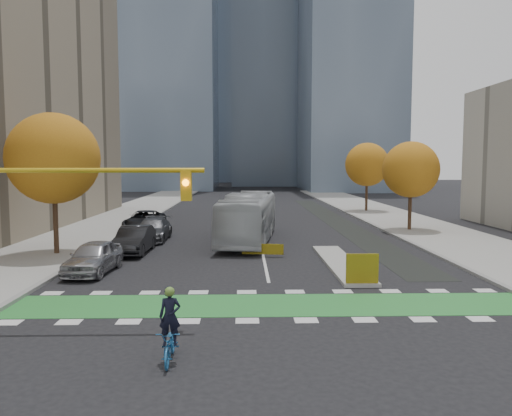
{
  "coord_description": "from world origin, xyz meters",
  "views": [
    {
      "loc": [
        -1.11,
        -16.9,
        5.31
      ],
      "look_at": [
        -0.47,
        9.18,
        3.0
      ],
      "focal_mm": 35.0,
      "sensor_mm": 36.0,
      "label": 1
    }
  ],
  "objects": [
    {
      "name": "ground",
      "position": [
        0.0,
        0.0,
        0.0
      ],
      "size": [
        300.0,
        300.0,
        0.0
      ],
      "primitive_type": "plane",
      "color": "black",
      "rests_on": "ground"
    },
    {
      "name": "sidewalk_west",
      "position": [
        -13.5,
        20.0,
        0.07
      ],
      "size": [
        7.0,
        120.0,
        0.15
      ],
      "primitive_type": "cube",
      "color": "gray",
      "rests_on": "ground"
    },
    {
      "name": "sidewalk_east",
      "position": [
        13.5,
        20.0,
        0.07
      ],
      "size": [
        7.0,
        120.0,
        0.15
      ],
      "primitive_type": "cube",
      "color": "gray",
      "rests_on": "ground"
    },
    {
      "name": "curb_west",
      "position": [
        -10.0,
        20.0,
        0.07
      ],
      "size": [
        0.3,
        120.0,
        0.16
      ],
      "primitive_type": "cube",
      "color": "gray",
      "rests_on": "ground"
    },
    {
      "name": "curb_east",
      "position": [
        10.0,
        20.0,
        0.07
      ],
      "size": [
        0.3,
        120.0,
        0.16
      ],
      "primitive_type": "cube",
      "color": "gray",
      "rests_on": "ground"
    },
    {
      "name": "bike_crossing",
      "position": [
        0.0,
        1.5,
        0.01
      ],
      "size": [
        20.0,
        3.0,
        0.01
      ],
      "primitive_type": "cube",
      "color": "#2A8034",
      "rests_on": "ground"
    },
    {
      "name": "centre_line",
      "position": [
        0.0,
        40.0,
        0.01
      ],
      "size": [
        0.15,
        70.0,
        0.01
      ],
      "primitive_type": "cube",
      "color": "silver",
      "rests_on": "ground"
    },
    {
      "name": "bike_lane_paint",
      "position": [
        7.5,
        30.0,
        0.01
      ],
      "size": [
        2.5,
        50.0,
        0.01
      ],
      "primitive_type": "cube",
      "color": "black",
      "rests_on": "ground"
    },
    {
      "name": "median_island",
      "position": [
        4.0,
        9.0,
        0.08
      ],
      "size": [
        1.6,
        10.0,
        0.16
      ],
      "primitive_type": "cube",
      "color": "gray",
      "rests_on": "ground"
    },
    {
      "name": "hazard_board",
      "position": [
        4.0,
        4.2,
        0.8
      ],
      "size": [
        1.4,
        0.12,
        1.3
      ],
      "primitive_type": "cube",
      "color": "yellow",
      "rests_on": "median_island"
    },
    {
      "name": "tower_nw",
      "position": [
        -18.0,
        90.0,
        35.0
      ],
      "size": [
        22.0,
        22.0,
        70.0
      ],
      "primitive_type": "cube",
      "color": "#47566B",
      "rests_on": "ground"
    },
    {
      "name": "tower_nc",
      "position": [
        6.0,
        110.0,
        45.0
      ],
      "size": [
        20.0,
        20.0,
        90.0
      ],
      "primitive_type": "cube",
      "color": "#47566B",
      "rests_on": "ground"
    },
    {
      "name": "tower_ne",
      "position": [
        20.0,
        85.0,
        30.0
      ],
      "size": [
        18.0,
        24.0,
        60.0
      ],
      "primitive_type": "cube",
      "color": "#47566B",
      "rests_on": "ground"
    },
    {
      "name": "tower_far",
      "position": [
        -4.0,
        140.0,
        40.0
      ],
      "size": [
        26.0,
        26.0,
        80.0
      ],
      "primitive_type": "cube",
      "color": "#47566B",
      "rests_on": "ground"
    },
    {
      "name": "tree_west",
      "position": [
        -12.0,
        12.0,
        5.62
      ],
      "size": [
        5.2,
        5.2,
        8.22
      ],
      "color": "#332114",
      "rests_on": "ground"
    },
    {
      "name": "tree_east_near",
      "position": [
        12.0,
        22.0,
        4.86
      ],
      "size": [
        4.4,
        4.4,
        7.08
      ],
      "color": "#332114",
      "rests_on": "ground"
    },
    {
      "name": "tree_east_far",
      "position": [
        12.5,
        38.0,
        5.24
      ],
      "size": [
        4.8,
        4.8,
        7.65
      ],
      "color": "#332114",
      "rests_on": "ground"
    },
    {
      "name": "traffic_signal_west",
      "position": [
        -7.93,
        -0.51,
        4.03
      ],
      "size": [
        8.53,
        0.56,
        5.2
      ],
      "color": "#BF9914",
      "rests_on": "ground"
    },
    {
      "name": "cyclist",
      "position": [
        -3.09,
        -3.82,
        0.68
      ],
      "size": [
        0.65,
        1.78,
        2.05
      ],
      "rotation": [
        0.0,
        0.0,
        0.02
      ],
      "color": "#22639E",
      "rests_on": "ground"
    },
    {
      "name": "bus",
      "position": [
        -0.78,
        17.02,
        1.67
      ],
      "size": [
        4.33,
        12.26,
        3.34
      ],
      "primitive_type": "imported",
      "rotation": [
        0.0,
        0.0,
        -0.13
      ],
      "color": "#B3B7BB",
      "rests_on": "ground"
    },
    {
      "name": "parked_car_a",
      "position": [
        -8.44,
        7.24,
        0.79
      ],
      "size": [
        2.18,
        4.74,
        1.57
      ],
      "primitive_type": "imported",
      "rotation": [
        0.0,
        0.0,
        -0.07
      ],
      "color": "#9E9EA3",
      "rests_on": "ground"
    },
    {
      "name": "parked_car_b",
      "position": [
        -7.64,
        12.64,
        0.8
      ],
      "size": [
        1.79,
        4.9,
        1.6
      ],
      "primitive_type": "imported",
      "rotation": [
        0.0,
        0.0,
        -0.02
      ],
      "color": "black",
      "rests_on": "ground"
    },
    {
      "name": "parked_car_c",
      "position": [
        -7.44,
        17.64,
        0.76
      ],
      "size": [
        2.18,
        5.26,
        1.52
      ],
      "primitive_type": "imported",
      "rotation": [
        0.0,
        0.0,
        -0.01
      ],
      "color": "#4F5054",
      "rests_on": "ground"
    },
    {
      "name": "parked_car_d",
      "position": [
        -9.0,
        22.64,
        0.8
      ],
      "size": [
        2.71,
        5.79,
        1.6
      ],
      "primitive_type": "imported",
      "rotation": [
        0.0,
        0.0,
        -0.01
      ],
      "color": "black",
      "rests_on": "ground"
    }
  ]
}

